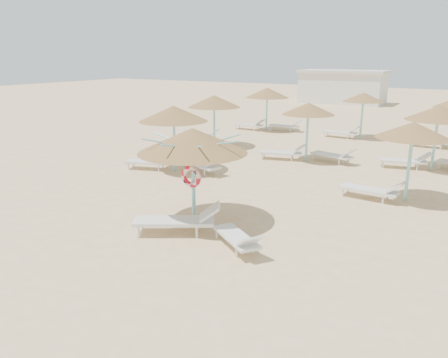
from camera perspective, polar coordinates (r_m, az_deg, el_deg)
The scene contains 6 objects.
ground at distance 12.35m, azimuth -3.20°, elevation -6.36°, with size 120.00×120.00×0.00m, color #E0BB89.
main_palapa at distance 12.12m, azimuth -4.13°, elevation 4.99°, with size 3.07×3.07×2.75m.
lounger_main_a at distance 11.85m, azimuth -5.79°, elevation -5.32°, with size 2.35×1.77×0.84m.
lounger_main_b at distance 10.89m, azimuth 1.88°, elevation -7.67°, with size 1.82×1.51×0.67m.
palapa_field at distance 20.56m, azimuth 16.12°, elevation 8.58°, with size 20.32×14.05×2.71m.
service_hut at distance 46.28m, azimuth 15.25°, elevation 11.57°, with size 8.40×4.40×3.25m.
Camera 1 is at (6.39, -9.49, 4.66)m, focal length 35.00 mm.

